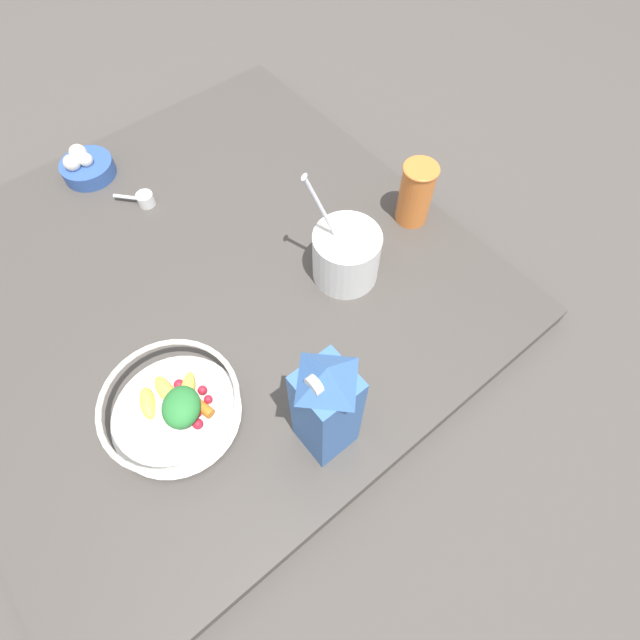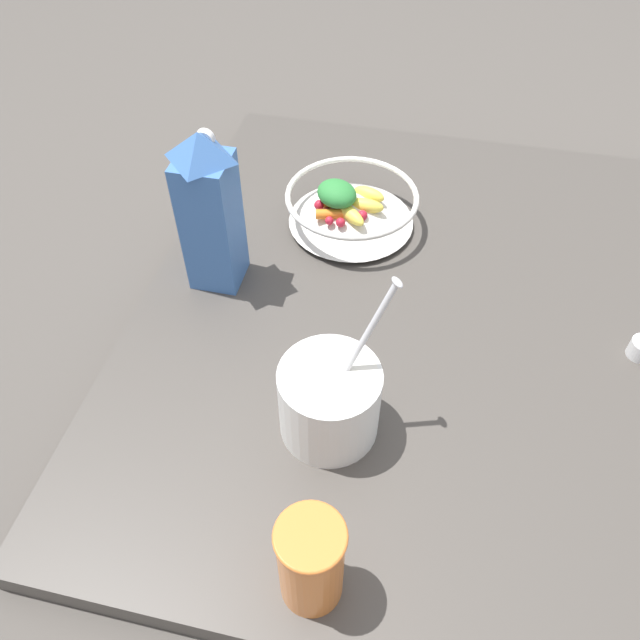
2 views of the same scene
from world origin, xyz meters
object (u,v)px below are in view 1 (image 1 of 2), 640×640
object	(u,v)px
yogurt_tub	(346,254)
drinking_cup	(416,193)
garlic_bowl	(86,166)
fruit_bowl	(173,407)
milk_carton	(326,406)

from	to	relation	value
yogurt_tub	drinking_cup	distance (m)	0.22
yogurt_tub	garlic_bowl	xyz separation A→B (m)	(-0.60, -0.28, -0.04)
yogurt_tub	garlic_bowl	world-z (taller)	yogurt_tub
fruit_bowl	drinking_cup	distance (m)	0.65
fruit_bowl	yogurt_tub	world-z (taller)	yogurt_tub
fruit_bowl	milk_carton	distance (m)	0.28
milk_carton	drinking_cup	world-z (taller)	milk_carton
drinking_cup	milk_carton	bearing A→B (deg)	-60.24
drinking_cup	garlic_bowl	world-z (taller)	drinking_cup
yogurt_tub	garlic_bowl	distance (m)	0.66
yogurt_tub	garlic_bowl	size ratio (longest dim) A/B	2.09
fruit_bowl	yogurt_tub	xyz separation A→B (m)	(-0.05, 0.43, 0.02)
drinking_cup	garlic_bowl	xyz separation A→B (m)	(-0.57, -0.50, -0.05)
milk_carton	yogurt_tub	bearing A→B (deg)	133.94
yogurt_tub	drinking_cup	xyz separation A→B (m)	(-0.02, 0.21, 0.01)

